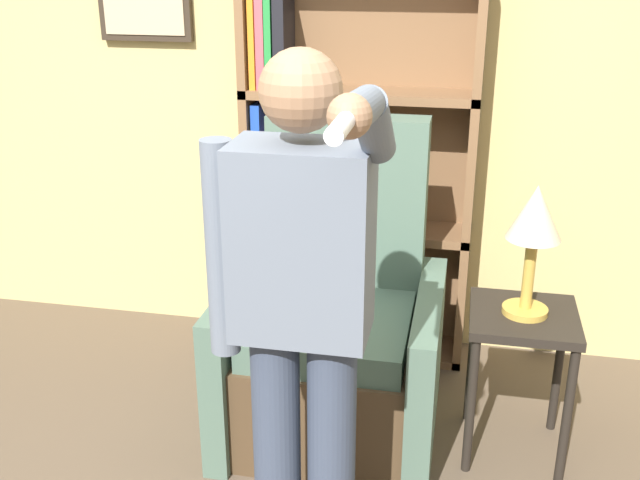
{
  "coord_description": "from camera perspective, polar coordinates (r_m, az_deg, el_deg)",
  "views": [
    {
      "loc": [
        0.71,
        -1.53,
        1.93
      ],
      "look_at": [
        0.25,
        0.74,
        1.02
      ],
      "focal_mm": 42.0,
      "sensor_mm": 36.0,
      "label": 1
    }
  ],
  "objects": [
    {
      "name": "bookcase",
      "position": [
        3.59,
        1.15,
        5.74
      ],
      "size": [
        1.08,
        0.28,
        1.96
      ],
      "color": "brown",
      "rests_on": "ground_plane"
    },
    {
      "name": "side_table",
      "position": [
        3.04,
        15.09,
        -7.45
      ],
      "size": [
        0.41,
        0.41,
        0.62
      ],
      "color": "black",
      "rests_on": "ground_plane"
    },
    {
      "name": "armchair",
      "position": [
        3.17,
        1.18,
        -7.57
      ],
      "size": [
        0.87,
        0.82,
        1.29
      ],
      "color": "#4C3823",
      "rests_on": "ground_plane"
    },
    {
      "name": "person_standing",
      "position": [
        2.16,
        -1.46,
        -5.11
      ],
      "size": [
        0.54,
        0.78,
        1.69
      ],
      "color": "#384256",
      "rests_on": "ground_plane"
    },
    {
      "name": "wall_back",
      "position": [
        3.67,
        0.03,
        13.11
      ],
      "size": [
        8.0,
        0.11,
        2.8
      ],
      "color": "tan",
      "rests_on": "ground_plane"
    },
    {
      "name": "table_lamp",
      "position": [
        2.85,
        16.02,
        1.21
      ],
      "size": [
        0.2,
        0.2,
        0.51
      ],
      "color": "gold",
      "rests_on": "side_table"
    }
  ]
}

